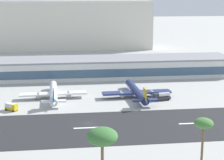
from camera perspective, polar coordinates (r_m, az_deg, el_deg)
The scene contains 12 objects.
ground_plane at distance 147.89m, azimuth -3.69°, elevation -6.78°, with size 1400.00×1400.00×0.00m, color #A8A8A3.
runway_strip at distance 143.01m, azimuth -3.57°, elevation -7.48°, with size 800.00×37.08×0.08m, color #262628.
runway_centreline_dash_4 at distance 142.99m, azimuth -3.62°, elevation -7.46°, with size 12.00×1.20×0.01m, color white.
runway_centreline_dash_5 at distance 150.97m, azimuth 12.62°, elevation -6.63°, with size 12.00×1.20×0.01m, color white.
terminal_building at distance 228.73m, azimuth -3.63°, elevation 1.97°, with size 180.68×28.28×11.73m.
distant_hotel_block at distance 343.62m, azimuth -6.17°, elevation 8.50°, with size 147.07×25.66×44.87m, color beige.
airliner_blue_tail_gate_0 at distance 182.76m, azimuth -9.15°, elevation -2.09°, with size 33.16×41.32×8.62m.
airliner_gold_tail_gate_1 at distance 182.73m, azimuth 3.94°, elevation -1.92°, with size 35.10×42.93×8.96m.
service_fuel_truck_0 at distance 179.72m, azimuth 7.79°, elevation -2.54°, with size 8.81×3.94×3.95m.
service_box_truck_2 at distance 168.92m, azimuth -15.48°, elevation -4.03°, with size 6.25×5.51×3.25m.
palm_tree_0 at distance 109.86m, azimuth 14.15°, elevation -6.82°, with size 5.62×5.62×15.71m.
palm_tree_2 at distance 92.63m, azimuth -1.54°, elevation -8.97°, with size 7.91×7.91×18.08m.
Camera 1 is at (-7.03, -138.74, 50.71)m, focal length 58.39 mm.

